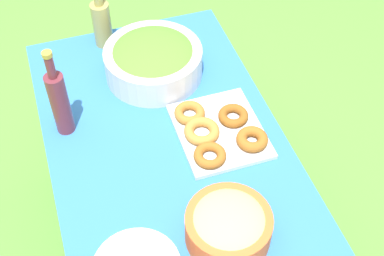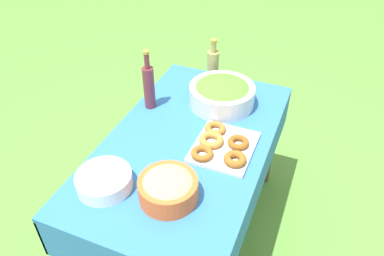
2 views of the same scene
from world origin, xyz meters
name	(u,v)px [view 1 (image 1 of 2)]	position (x,y,z in m)	size (l,w,h in m)	color
picnic_table	(170,167)	(0.00, 0.00, 0.64)	(1.35, 0.78, 0.75)	#2D6BB2
salad_bowl	(153,60)	(-0.36, 0.05, 0.82)	(0.36, 0.36, 0.13)	silver
pasta_bowl	(228,225)	(0.37, 0.07, 0.81)	(0.25, 0.25, 0.12)	#E05B28
donut_platter	(218,131)	(0.00, 0.17, 0.77)	(0.34, 0.31, 0.05)	silver
olive_oil_bottle	(102,22)	(-0.60, -0.09, 0.85)	(0.07, 0.07, 0.26)	#998E4C
wine_bottle	(59,101)	(-0.19, -0.31, 0.88)	(0.06, 0.06, 0.34)	maroon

